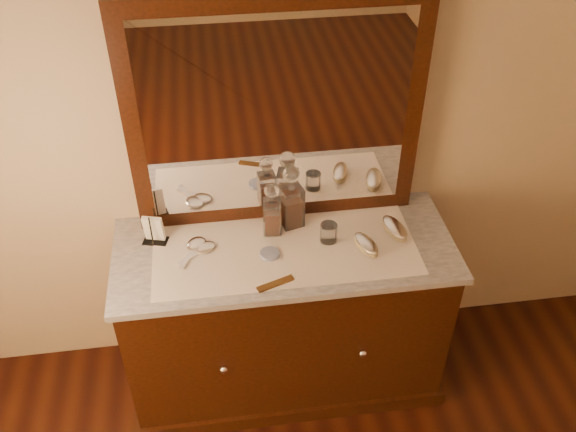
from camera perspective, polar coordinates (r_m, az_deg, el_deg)
The scene contains 18 objects.
dresser_cabinet at distance 2.94m, azimuth -0.28°, elevation -9.27°, with size 1.40×0.55×0.82m, color black.
dresser_plinth at distance 3.23m, azimuth -0.26°, elevation -13.65°, with size 1.46×0.59×0.08m, color black.
knob_left at distance 2.72m, azimuth -5.89°, elevation -13.76°, with size 0.04×0.04×0.04m, color silver.
knob_right at distance 2.77m, azimuth 6.85°, elevation -12.34°, with size 0.04×0.04×0.04m, color silver.
marble_top at distance 2.64m, azimuth -0.31°, elevation -3.12°, with size 1.44×0.59×0.03m, color silver.
mirror_frame at distance 2.53m, azimuth -1.12°, elevation 9.30°, with size 1.20×0.08×1.00m, color black.
mirror_glass at distance 2.50m, azimuth -1.02°, elevation 8.92°, with size 1.06×0.01×0.86m, color white.
lace_runner at distance 2.61m, azimuth -0.25°, elevation -3.13°, with size 1.10×0.45×0.00m, color white.
pin_dish at distance 2.58m, azimuth -1.68°, elevation -3.47°, with size 0.08×0.08×0.01m, color silver.
comb at distance 2.46m, azimuth -1.15°, elevation -6.19°, with size 0.15×0.03×0.01m, color brown.
napkin_rack at distance 2.68m, azimuth -12.15°, elevation -1.28°, with size 0.12×0.09×0.15m.
decanter_left at distance 2.64m, azimuth -1.46°, elevation 0.20°, with size 0.08×0.08×0.25m.
decanter_right at distance 2.67m, azimuth 0.30°, elevation 1.25°, with size 0.11×0.11×0.30m.
brush_near at distance 2.62m, azimuth 7.16°, elevation -2.63°, with size 0.11×0.17×0.04m.
brush_far at distance 2.72m, azimuth 9.72°, elevation -1.15°, with size 0.11×0.18×0.05m.
hand_mirror_outer at distance 2.64m, azimuth -8.51°, elevation -2.79°, with size 0.13×0.20×0.02m.
hand_mirror_inner at distance 2.63m, azimuth -7.81°, elevation -3.03°, with size 0.18×0.15×0.02m.
tumblers at distance 2.64m, azimuth 3.73°, elevation -1.52°, with size 0.07×0.07×0.08m.
Camera 1 is at (-0.26, 0.02, 2.61)m, focal length 38.91 mm.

